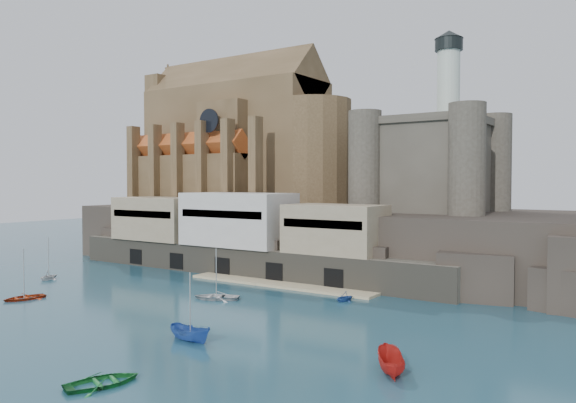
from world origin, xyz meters
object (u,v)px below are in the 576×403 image
Objects in this scene: church at (241,146)px; boat_0 at (24,299)px; castle_keep at (432,160)px; boat_2 at (190,341)px.

church is 9.31× the size of boat_0.
boat_0 is at bearing -125.94° from castle_keep.
boat_0 is 30.43m from boat_2.
church is at bearing 36.83° from boat_2.
boat_0 is (4.80, -49.61, -22.13)m from church.
boat_0 is at bearing -84.47° from church.
church reaches higher than boat_0.
boat_2 is at bearing -95.66° from castle_keep.
boat_2 is (-5.02, -50.65, -18.31)m from castle_keep.
castle_keep is at bearing -1.11° from church.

